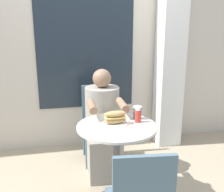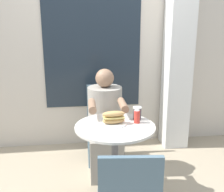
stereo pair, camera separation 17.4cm
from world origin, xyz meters
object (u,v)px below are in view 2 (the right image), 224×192
object	(u,v)px
cafe_table	(115,148)
condiment_bottle	(137,115)
diner_chair	(102,115)
sandwich_on_plate	(114,119)
seated_diner	(105,130)
drink_cup	(137,113)

from	to	relation	value
cafe_table	condiment_bottle	world-z (taller)	condiment_bottle
diner_chair	sandwich_on_plate	distance (m)	0.88
cafe_table	seated_diner	size ratio (longest dim) A/B	0.66
sandwich_on_plate	condiment_bottle	world-z (taller)	condiment_bottle
diner_chair	seated_diner	size ratio (longest dim) A/B	0.78
diner_chair	cafe_table	bearing A→B (deg)	92.83
drink_cup	seated_diner	bearing A→B (deg)	121.04
seated_diner	sandwich_on_plate	world-z (taller)	seated_diner
condiment_bottle	sandwich_on_plate	bearing A→B (deg)	-177.06
cafe_table	drink_cup	bearing A→B (deg)	29.44
cafe_table	sandwich_on_plate	distance (m)	0.25
sandwich_on_plate	condiment_bottle	bearing A→B (deg)	2.94
seated_diner	drink_cup	xyz separation A→B (m)	(0.24, -0.40, 0.31)
cafe_table	drink_cup	distance (m)	0.35
cafe_table	seated_diner	xyz separation A→B (m)	(-0.03, 0.52, -0.05)
diner_chair	drink_cup	xyz separation A→B (m)	(0.24, -0.75, 0.27)
drink_cup	condiment_bottle	bearing A→B (deg)	-103.63
sandwich_on_plate	condiment_bottle	distance (m)	0.20
condiment_bottle	drink_cup	bearing A→B (deg)	76.37
diner_chair	sandwich_on_plate	size ratio (longest dim) A/B	4.06
seated_diner	condiment_bottle	distance (m)	0.62
seated_diner	drink_cup	size ratio (longest dim) A/B	9.83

